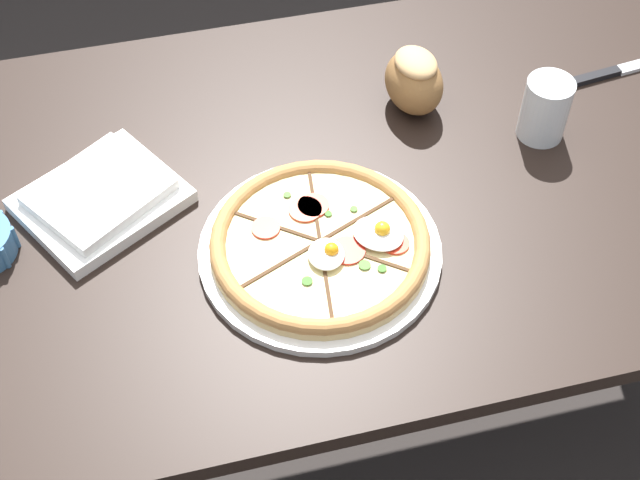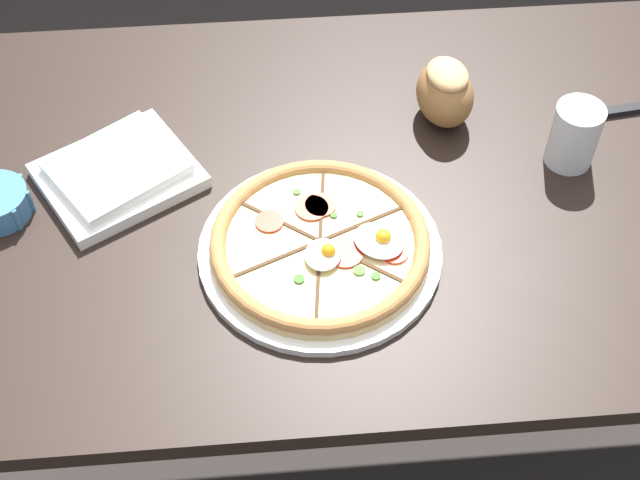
% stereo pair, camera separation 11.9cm
% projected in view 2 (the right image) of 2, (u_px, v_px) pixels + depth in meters
% --- Properties ---
extents(ground_plane, '(12.00, 12.00, 0.00)m').
position_uv_depth(ground_plane, '(347.00, 426.00, 1.88)').
color(ground_plane, '#2D2826').
extents(dining_table, '(1.57, 0.79, 0.75)m').
position_uv_depth(dining_table, '(357.00, 226.00, 1.37)').
color(dining_table, black).
rests_on(dining_table, ground_plane).
extents(pizza, '(0.33, 0.33, 0.05)m').
position_uv_depth(pizza, '(321.00, 245.00, 1.20)').
color(pizza, white).
rests_on(pizza, dining_table).
extents(napkin_folded, '(0.27, 0.26, 0.04)m').
position_uv_depth(napkin_folded, '(118.00, 173.00, 1.29)').
color(napkin_folded, white).
rests_on(napkin_folded, dining_table).
extents(bread_piece_near, '(0.10, 0.12, 0.10)m').
position_uv_depth(bread_piece_near, '(445.00, 92.00, 1.34)').
color(bread_piece_near, olive).
rests_on(bread_piece_near, dining_table).
extents(water_glass, '(0.07, 0.07, 0.10)m').
position_uv_depth(water_glass, '(573.00, 138.00, 1.29)').
color(water_glass, white).
rests_on(water_glass, dining_table).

